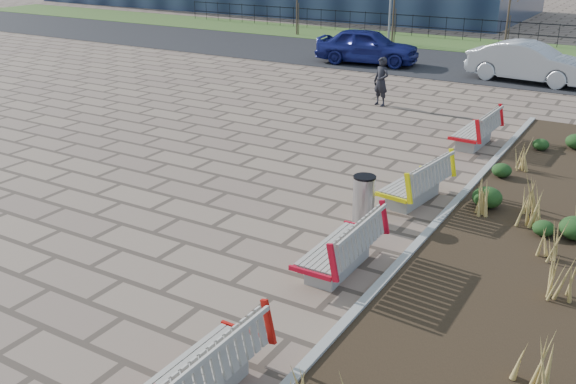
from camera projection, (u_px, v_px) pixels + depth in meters
The scene contains 16 objects.
ground at pixel (123, 280), 11.00m from camera, with size 120.00×120.00×0.00m, color #6E5B4C.
planting_bed at pixel (561, 249), 11.97m from camera, with size 4.50×18.00×0.10m, color black.
planting_curb at pixel (440, 221), 13.08m from camera, with size 0.16×18.00×0.15m, color gray.
grass_verge_far at pixel (511, 48), 33.27m from camera, with size 80.00×5.00×0.04m, color #33511E.
road at pixel (479, 68), 28.50m from camera, with size 80.00×7.00×0.02m, color black.
bench_a at pixel (196, 366), 8.00m from camera, with size 0.90×2.10×1.00m, color #B5120C, non-canonical shape.
bench_b at pixel (339, 244), 11.14m from camera, with size 0.90×2.10×1.00m, color red, non-canonical shape.
bench_c at pixel (414, 180), 14.05m from camera, with size 0.90×2.10×1.00m, color #FFEF0D, non-canonical shape.
bench_d at pixel (475, 128), 17.82m from camera, with size 0.90×2.10×1.00m, color red, non-canonical shape.
litter_bin at pixel (364, 200), 13.04m from camera, with size 0.45×0.45×0.98m, color #B2B2B7.
pedestrian at pixel (381, 82), 21.94m from camera, with size 0.61×0.40×1.66m, color black.
car_blue at pixel (367, 46), 29.07m from camera, with size 1.87×4.64×1.58m, color navy.
car_silver at pixel (529, 62), 25.46m from camera, with size 1.64×4.71×1.55m, color #9C9EA3.
tree_b at pixel (394, 5), 34.19m from camera, with size 1.40×1.40×4.00m, color #4C3D2D, non-canonical shape.
tree_c at pixel (509, 11), 31.32m from camera, with size 1.40×1.40×4.00m, color #4C3D2D, non-canonical shape.
railing_fence at pixel (519, 33), 34.23m from camera, with size 44.00×0.10×1.20m, color black, non-canonical shape.
Camera 1 is at (7.39, -6.81, 5.50)m, focal length 40.00 mm.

